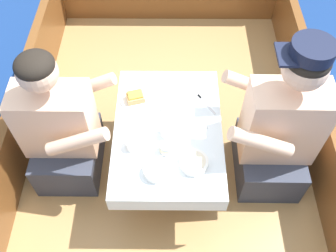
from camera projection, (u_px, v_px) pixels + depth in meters
The scene contains 18 objects.
ground_plane at pixel (168, 198), 2.60m from camera, with size 60.00×60.00×0.00m, color navy.
boat_deck at pixel (168, 187), 2.47m from camera, with size 1.89×3.18×0.34m, color #A87F4C.
gunwale_port at pixel (11, 157), 2.18m from camera, with size 0.06×3.18×0.40m, color brown.
gunwale_starboard at pixel (325, 159), 2.17m from camera, with size 0.06×3.18×0.40m, color brown.
cockpit_table at pixel (168, 133), 2.06m from camera, with size 0.59×0.86×0.42m.
person_port at pixel (62, 131), 2.08m from camera, with size 0.52×0.44×0.93m.
person_starboard at pixel (278, 132), 2.01m from camera, with size 0.52×0.44×1.04m.
plate_sandwich at pixel (136, 100), 2.14m from camera, with size 0.17×0.17×0.01m.
plate_bread at pixel (177, 106), 2.11m from camera, with size 0.18×0.18×0.01m.
sandwich at pixel (135, 97), 2.11m from camera, with size 0.11×0.10×0.05m.
bowl_port_near at pixel (194, 162), 1.87m from camera, with size 0.14×0.14×0.04m.
bowl_starboard_near at pixel (156, 170), 1.85m from camera, with size 0.13×0.13×0.04m.
coffee_cup_port at pixel (167, 130), 1.98m from camera, with size 0.10×0.07×0.06m.
coffee_cup_starboard at pixel (133, 144), 1.93m from camera, with size 0.10×0.07×0.05m.
tin_can at pixel (166, 148), 1.92m from camera, with size 0.07×0.07×0.05m.
utensil_knife_starboard at pixel (200, 81), 2.23m from camera, with size 0.16×0.08×0.00m.
utensil_fork_starboard at pixel (204, 102), 2.13m from camera, with size 0.11×0.15×0.00m.
utensil_knife_port at pixel (192, 125), 2.03m from camera, with size 0.17×0.04×0.00m.
Camera 1 is at (0.01, -1.13, 2.40)m, focal length 40.00 mm.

